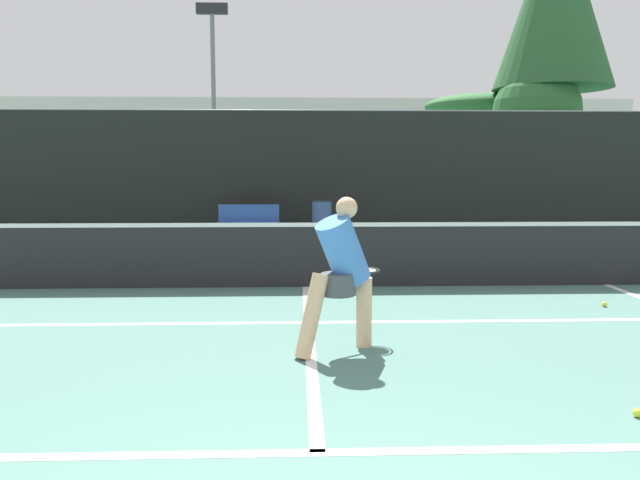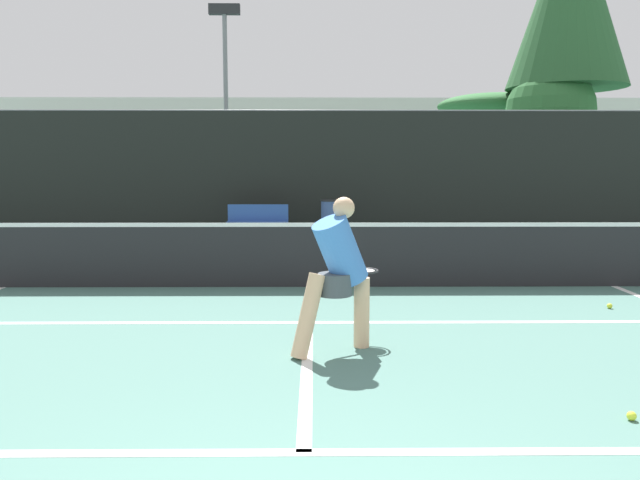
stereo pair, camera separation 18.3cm
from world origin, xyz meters
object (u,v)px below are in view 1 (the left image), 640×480
object	(u,v)px
courtside_bench	(249,221)
trash_bin	(322,220)
player_practicing	(341,269)
parked_car	(371,205)

from	to	relation	value
courtside_bench	trash_bin	distance (m)	1.77
player_practicing	parked_car	distance (m)	13.33
parked_car	player_practicing	bearing A→B (deg)	-97.88
player_practicing	courtside_bench	bearing A→B (deg)	66.93
player_practicing	parked_car	world-z (taller)	player_practicing
courtside_bench	trash_bin	bearing A→B (deg)	-3.92
trash_bin	courtside_bench	bearing A→B (deg)	175.66
player_practicing	trash_bin	xyz separation A→B (m)	(0.17, 9.08, -0.30)
trash_bin	parked_car	bearing A→B (deg)	68.12
trash_bin	player_practicing	bearing A→B (deg)	-91.07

